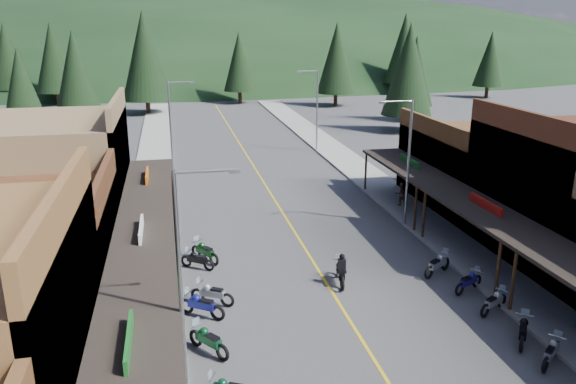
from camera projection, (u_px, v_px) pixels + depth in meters
ground at (333, 293)px, 26.76m from camera, size 220.00×220.00×0.00m
centerline at (263, 181)px, 45.48m from camera, size 0.15×90.00×0.01m
sidewalk_west at (153, 187)px, 43.74m from camera, size 3.40×94.00×0.15m
sidewalk_east at (365, 175)px, 47.19m from camera, size 3.40×94.00×0.15m
shop_west_2 at (25, 254)px, 24.89m from camera, size 10.90×9.00×6.20m
shop_west_3 at (60, 177)px, 33.59m from camera, size 10.90×10.20×8.20m
shop_east_2 at (572, 195)px, 30.06m from camera, size 10.90×9.00×8.20m
shop_east_3 at (477, 169)px, 39.33m from camera, size 10.90×10.20×6.20m
streetlight_0 at (184, 273)px, 18.47m from camera, size 2.16×0.18×8.00m
streetlight_1 at (172, 126)px, 44.68m from camera, size 2.16×0.18×8.00m
streetlight_2 at (407, 157)px, 34.33m from camera, size 2.16×0.18×8.00m
streetlight_3 at (316, 107)px, 54.93m from camera, size 2.16×0.18×8.00m
ridge_hill at (194, 69)px, 153.14m from camera, size 310.00×140.00×60.00m
pine_1 at (53, 57)px, 85.43m from camera, size 5.88×5.88×12.50m
pine_2 at (145, 56)px, 76.76m from camera, size 6.72×6.72×14.00m
pine_3 at (239, 62)px, 87.46m from camera, size 5.04×5.04×11.00m
pine_4 at (337, 58)px, 84.40m from camera, size 5.88×5.88×12.50m
pine_5 at (404, 48)px, 98.58m from camera, size 6.72×6.72×14.00m
pine_6 at (490, 59)px, 93.91m from camera, size 5.04×5.04×11.00m
pine_7 at (7, 56)px, 89.46m from camera, size 5.88×5.88×12.50m
pine_8 at (21, 87)px, 58.11m from camera, size 4.48×4.48×10.00m
pine_9 at (415, 71)px, 71.79m from camera, size 4.93×4.93×10.80m
pine_10 at (75, 70)px, 68.03m from camera, size 5.38×5.38×11.60m
pine_11 at (409, 69)px, 64.21m from camera, size 5.82×5.82×12.40m
bike_west_6 at (208, 339)px, 21.72m from camera, size 1.89×2.16×1.24m
bike_west_7 at (202, 304)px, 24.41m from camera, size 2.24×1.87×1.26m
bike_west_8 at (212, 293)px, 25.51m from camera, size 2.16×1.68×1.20m
bike_west_9 at (197, 259)px, 29.24m from camera, size 1.94×1.62×1.10m
bike_west_10 at (205, 251)px, 30.12m from camera, size 1.82×2.20×1.24m
bike_east_4 at (551, 351)px, 21.06m from camera, size 1.92×1.71×1.11m
bike_east_5 at (523, 330)px, 22.48m from camera, size 1.73×2.02×1.15m
bike_east_6 at (494, 301)px, 24.85m from camera, size 2.01×1.48×1.11m
bike_east_7 at (469, 281)px, 26.78m from camera, size 2.04×1.46×1.12m
bike_east_8 at (438, 263)px, 28.56m from camera, size 2.19×1.74×1.22m
rider_on_bike at (340, 271)px, 27.56m from camera, size 1.09×2.28×1.67m
pedestrian_east_b at (401, 194)px, 38.94m from camera, size 0.80×0.46×1.63m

